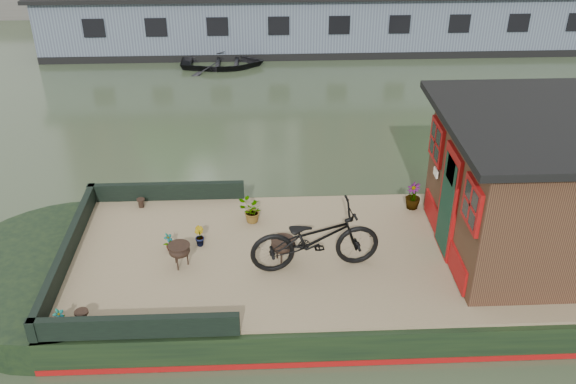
{
  "coord_description": "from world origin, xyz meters",
  "views": [
    {
      "loc": [
        -2.62,
        -8.9,
        7.06
      ],
      "look_at": [
        -2.2,
        0.5,
        1.58
      ],
      "focal_mm": 40.0,
      "sensor_mm": 36.0,
      "label": 1
    }
  ],
  "objects_px": {
    "bicycle": "(315,238)",
    "potted_plant_a": "(169,242)",
    "cabin": "(557,185)",
    "brazier_rear": "(180,255)",
    "dinghy": "(223,58)",
    "brazier_front": "(283,250)"
  },
  "relations": [
    {
      "from": "bicycle",
      "to": "brazier_rear",
      "type": "bearing_deg",
      "value": 80.16
    },
    {
      "from": "brazier_rear",
      "to": "potted_plant_a",
      "type": "bearing_deg",
      "value": 118.04
    },
    {
      "from": "dinghy",
      "to": "bicycle",
      "type": "bearing_deg",
      "value": -168.98
    },
    {
      "from": "potted_plant_a",
      "to": "bicycle",
      "type": "bearing_deg",
      "value": -12.84
    },
    {
      "from": "brazier_front",
      "to": "brazier_rear",
      "type": "height_order",
      "value": "brazier_front"
    },
    {
      "from": "bicycle",
      "to": "dinghy",
      "type": "relative_size",
      "value": 0.78
    },
    {
      "from": "cabin",
      "to": "bicycle",
      "type": "height_order",
      "value": "cabin"
    },
    {
      "from": "potted_plant_a",
      "to": "dinghy",
      "type": "bearing_deg",
      "value": 87.98
    },
    {
      "from": "bicycle",
      "to": "potted_plant_a",
      "type": "distance_m",
      "value": 2.55
    },
    {
      "from": "cabin",
      "to": "potted_plant_a",
      "type": "xyz_separation_m",
      "value": [
        -6.44,
        0.18,
        -1.06
      ]
    },
    {
      "from": "cabin",
      "to": "dinghy",
      "type": "distance_m",
      "value": 13.09
    },
    {
      "from": "potted_plant_a",
      "to": "dinghy",
      "type": "xyz_separation_m",
      "value": [
        0.4,
        11.32,
        -0.54
      ]
    },
    {
      "from": "bicycle",
      "to": "brazier_front",
      "type": "bearing_deg",
      "value": 65.62
    },
    {
      "from": "bicycle",
      "to": "potted_plant_a",
      "type": "xyz_separation_m",
      "value": [
        -2.45,
        0.56,
        -0.39
      ]
    },
    {
      "from": "potted_plant_a",
      "to": "dinghy",
      "type": "height_order",
      "value": "potted_plant_a"
    },
    {
      "from": "brazier_front",
      "to": "brazier_rear",
      "type": "xyz_separation_m",
      "value": [
        -1.7,
        -0.05,
        -0.01
      ]
    },
    {
      "from": "cabin",
      "to": "brazier_rear",
      "type": "bearing_deg",
      "value": -177.59
    },
    {
      "from": "cabin",
      "to": "potted_plant_a",
      "type": "relative_size",
      "value": 11.79
    },
    {
      "from": "cabin",
      "to": "brazier_rear",
      "type": "distance_m",
      "value": 6.29
    },
    {
      "from": "brazier_rear",
      "to": "dinghy",
      "type": "distance_m",
      "value": 11.78
    },
    {
      "from": "bicycle",
      "to": "brazier_front",
      "type": "height_order",
      "value": "bicycle"
    },
    {
      "from": "potted_plant_a",
      "to": "brazier_rear",
      "type": "relative_size",
      "value": 0.81
    }
  ]
}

